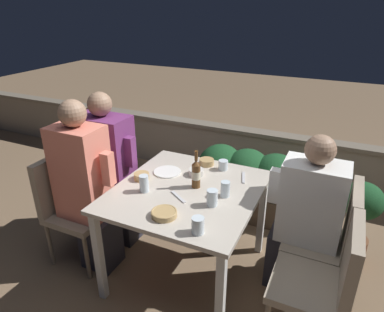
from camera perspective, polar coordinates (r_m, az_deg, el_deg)
ground_plane at (r=2.82m, az=-0.71°, el=-18.64°), size 16.00×16.00×0.00m
parapet_wall at (r=4.01m, az=9.82°, el=0.24°), size 9.00×0.18×0.61m
dining_table at (r=2.42m, az=-0.79°, el=-7.27°), size 0.97×1.05×0.74m
planter_hedge at (r=3.31m, az=9.06°, el=-3.86°), size 0.98×0.47×0.68m
chair_left_near at (r=2.84m, az=-19.79°, el=-6.84°), size 0.43×0.42×0.87m
person_coral_top at (r=2.64m, az=-17.18°, el=-5.05°), size 0.47×0.26×1.33m
chair_left_far at (r=3.09m, az=-16.16°, el=-3.67°), size 0.43×0.42×0.87m
person_purple_stripe at (r=2.92m, az=-13.51°, el=-2.23°), size 0.50×0.26×1.30m
chair_right_near at (r=2.16m, az=21.79°, el=-18.25°), size 0.43×0.42×0.87m
chair_right_far at (r=2.50m, az=22.48°, el=-11.84°), size 0.43×0.42×0.87m
person_white_polo at (r=2.46m, az=18.13°, el=-9.60°), size 0.49×0.26×1.19m
beer_bottle at (r=2.36m, az=0.68°, el=-2.93°), size 0.06×0.06×0.27m
plate_0 at (r=2.61m, az=-4.13°, el=-2.65°), size 0.21×0.21×0.01m
bowl_0 at (r=2.52m, az=-8.40°, el=-3.30°), size 0.11×0.11×0.05m
bowl_1 at (r=2.10m, az=-4.67°, el=-9.47°), size 0.16×0.16×0.04m
bowl_2 at (r=2.56m, az=0.71°, el=-2.62°), size 0.11×0.11×0.05m
bowl_3 at (r=2.71m, az=2.45°, el=-0.94°), size 0.12×0.12×0.05m
glass_cup_0 at (r=1.94m, az=0.99°, el=-11.48°), size 0.07×0.07×0.10m
glass_cup_1 at (r=2.64m, az=5.22°, el=-1.51°), size 0.07×0.07×0.08m
glass_cup_2 at (r=2.35m, az=-7.99°, el=-4.56°), size 0.06×0.06×0.12m
glass_cup_3 at (r=2.28m, az=5.57°, el=-5.50°), size 0.06×0.06×0.11m
glass_cup_4 at (r=2.18m, az=3.38°, el=-6.97°), size 0.07×0.07×0.11m
fork_0 at (r=2.55m, az=8.59°, el=-3.57°), size 0.07×0.17×0.01m
fork_1 at (r=2.28m, az=-2.29°, el=-6.82°), size 0.15×0.11×0.01m
potted_plant at (r=2.92m, az=26.00°, el=-9.02°), size 0.31×0.31×0.72m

